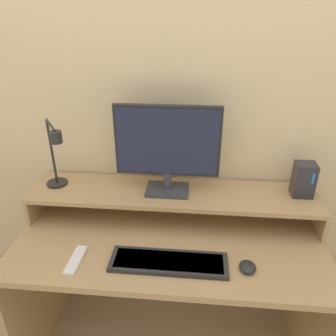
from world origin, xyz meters
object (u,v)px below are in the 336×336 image
monitor (167,147)px  keyboard (169,262)px  desk_lamp (56,158)px  remote_control (76,260)px  router_dock (304,180)px  mouse (248,267)px

monitor → keyboard: bearing=-83.6°
desk_lamp → remote_control: bearing=-62.0°
keyboard → monitor: bearing=96.4°
desk_lamp → monitor: bearing=4.8°
router_dock → mouse: (-0.27, -0.36, -0.21)m
router_dock → keyboard: router_dock is taller
monitor → router_dock: bearing=2.4°
desk_lamp → mouse: bearing=-18.8°
mouse → monitor: bearing=136.3°
keyboard → mouse: (0.31, -0.00, 0.00)m
desk_lamp → remote_control: size_ratio=2.06×
desk_lamp → keyboard: desk_lamp is taller
desk_lamp → remote_control: desk_lamp is taller
desk_lamp → mouse: 0.95m
keyboard → mouse: mouse is taller
remote_control → monitor: bearing=46.2°
router_dock → desk_lamp: bearing=-176.5°
desk_lamp → keyboard: bearing=-28.0°
monitor → mouse: monitor is taller
desk_lamp → keyboard: size_ratio=0.71×
desk_lamp → mouse: desk_lamp is taller
monitor → remote_control: 0.61m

